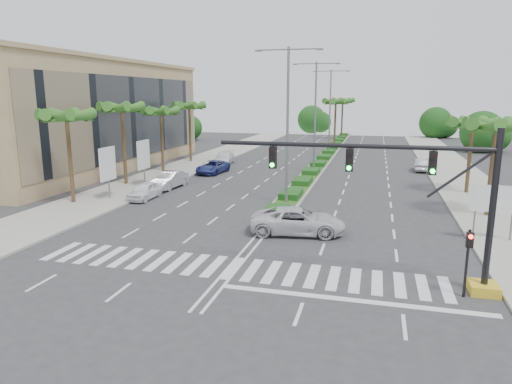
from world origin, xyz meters
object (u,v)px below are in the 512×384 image
Objects in this scene: car_parked_a at (145,191)px; car_parked_c at (213,167)px; car_right at (422,165)px; car_crossing at (298,221)px; car_parked_d at (224,158)px; car_parked_b at (169,180)px.

car_parked_a is 0.81× the size of car_parked_c.
car_right is (23.60, 21.07, 0.01)m from car_parked_a.
car_parked_a is 0.69× the size of car_crossing.
car_parked_d is (0.00, 20.62, 0.04)m from car_parked_a.
car_parked_c is 1.18× the size of car_right.
car_crossing is at bearing -24.46° from car_parked_a.
car_parked_b is 0.93× the size of car_parked_c.
car_parked_b is at bearing 43.38° from car_crossing.
car_parked_d reaches higher than car_parked_a.
car_parked_a is at bearing -85.72° from car_parked_b.
car_parked_c is 0.86× the size of car_crossing.
car_parked_c is 0.99× the size of car_parked_d.
car_parked_c is at bearing 85.45° from car_parked_a.
car_parked_a is 13.56m from car_parked_c.
car_parked_a is 0.96× the size of car_right.
car_right is (9.65, 27.40, -0.12)m from car_crossing.
car_parked_d reaches higher than car_right.
car_crossing is at bearing -34.17° from car_parked_b.
car_crossing is (12.88, -19.85, 0.12)m from car_parked_c.
car_parked_a is at bearing -89.28° from car_parked_c.
car_parked_b is at bearing 38.80° from car_right.
car_parked_a is 4.74m from car_parked_b.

